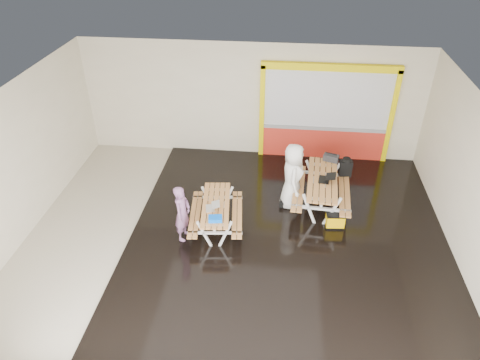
# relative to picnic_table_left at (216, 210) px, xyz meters

# --- Properties ---
(room) EXTENTS (10.02, 8.02, 3.52)m
(room) POSITION_rel_picnic_table_left_xyz_m (0.50, -0.20, 1.19)
(room) COLOR #B9B09D
(room) RESTS_ON ground
(deck) EXTENTS (7.50, 7.98, 0.05)m
(deck) POSITION_rel_picnic_table_left_xyz_m (1.75, -0.20, -0.54)
(deck) COLOR black
(deck) RESTS_ON room
(kiosk) EXTENTS (3.88, 0.16, 3.00)m
(kiosk) POSITION_rel_picnic_table_left_xyz_m (2.70, 3.73, 0.88)
(kiosk) COLOR red
(kiosk) RESTS_ON room
(picnic_table_left) EXTENTS (1.42, 1.95, 0.73)m
(picnic_table_left) POSITION_rel_picnic_table_left_xyz_m (0.00, 0.00, 0.00)
(picnic_table_left) COLOR #BB8149
(picnic_table_left) RESTS_ON deck
(picnic_table_right) EXTENTS (1.57, 2.21, 0.85)m
(picnic_table_right) POSITION_rel_picnic_table_left_xyz_m (2.56, 1.21, 0.08)
(picnic_table_right) COLOR #BB8149
(picnic_table_right) RESTS_ON deck
(person_left) EXTENTS (0.44, 0.58, 1.42)m
(person_left) POSITION_rel_picnic_table_left_xyz_m (-0.70, -0.48, 0.20)
(person_left) COLOR #7C5079
(person_left) RESTS_ON deck
(person_right) EXTENTS (0.62, 0.91, 1.80)m
(person_right) POSITION_rel_picnic_table_left_xyz_m (1.80, 1.17, 0.32)
(person_right) COLOR white
(person_right) RESTS_ON deck
(laptop_left) EXTENTS (0.38, 0.36, 0.14)m
(laptop_left) POSITION_rel_picnic_table_left_xyz_m (-0.06, -0.18, 0.22)
(laptop_left) COLOR silver
(laptop_left) RESTS_ON picnic_table_left
(laptop_right) EXTENTS (0.46, 0.42, 0.18)m
(laptop_right) POSITION_rel_picnic_table_left_xyz_m (2.65, 1.15, 0.34)
(laptop_right) COLOR black
(laptop_right) RESTS_ON picnic_table_right
(blue_pouch) EXTENTS (0.33, 0.26, 0.09)m
(blue_pouch) POSITION_rel_picnic_table_left_xyz_m (0.08, -0.61, 0.22)
(blue_pouch) COLOR blue
(blue_pouch) RESTS_ON picnic_table_left
(toolbox) EXTENTS (0.45, 0.32, 0.23)m
(toolbox) POSITION_rel_picnic_table_left_xyz_m (2.82, 2.14, 0.37)
(toolbox) COLOR black
(toolbox) RESTS_ON picnic_table_right
(backpack) EXTENTS (0.35, 0.25, 0.55)m
(backpack) POSITION_rel_picnic_table_left_xyz_m (3.21, 1.97, 0.20)
(backpack) COLOR black
(backpack) RESTS_ON picnic_table_right
(dark_case) EXTENTS (0.42, 0.34, 0.15)m
(dark_case) POSITION_rel_picnic_table_left_xyz_m (1.72, 1.05, -0.44)
(dark_case) COLOR black
(dark_case) RESTS_ON deck
(fluke_bag) EXTENTS (0.48, 0.33, 0.39)m
(fluke_bag) POSITION_rel_picnic_table_left_xyz_m (2.88, 0.31, -0.33)
(fluke_bag) COLOR black
(fluke_bag) RESTS_ON deck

